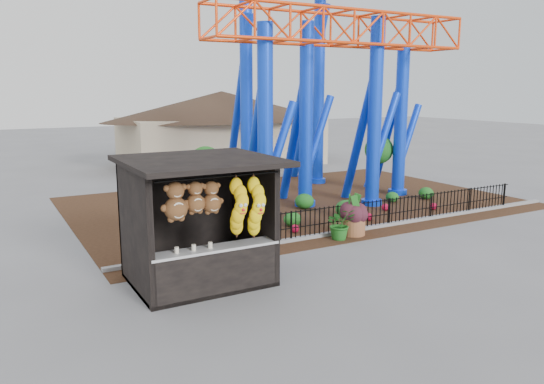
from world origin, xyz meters
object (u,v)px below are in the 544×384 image
prize_booth (201,224)px  roller_coaster (316,47)px  terracotta_planter (353,225)px  potted_plant (340,224)px

prize_booth → roller_coaster: bearing=42.1°
prize_booth → terracotta_planter: (6.02, 1.81, -1.22)m
potted_plant → terracotta_planter: bearing=27.9°
prize_booth → potted_plant: (5.32, 1.60, -1.03)m
terracotta_planter → potted_plant: potted_plant is taller
prize_booth → roller_coaster: (8.13, 7.34, 4.90)m
prize_booth → potted_plant: 5.65m
prize_booth → roller_coaster: roller_coaster is taller
prize_booth → terracotta_planter: prize_booth is taller
potted_plant → roller_coaster: bearing=75.4°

